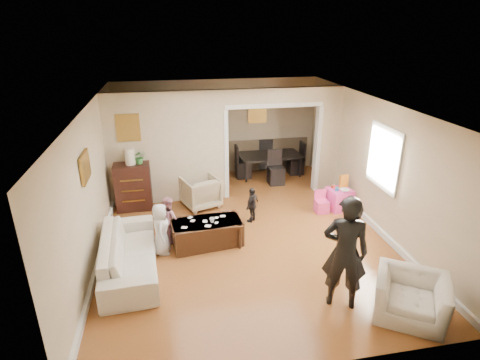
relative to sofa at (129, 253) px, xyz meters
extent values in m
plane|color=#A95D2B|center=(2.14, 0.97, -0.33)|extent=(7.00, 7.00, 0.00)
cube|color=#C8B493|center=(0.77, 2.77, 0.97)|extent=(2.75, 0.18, 2.60)
cube|color=#C8B493|center=(4.62, 2.77, 0.97)|extent=(0.55, 0.18, 2.60)
cube|color=#C8B493|center=(3.24, 2.77, 2.10)|extent=(2.22, 0.18, 0.35)
cube|color=white|center=(4.87, 0.57, 1.22)|extent=(0.03, 0.95, 1.10)
cube|color=brown|center=(-0.06, 2.67, 1.52)|extent=(0.45, 0.03, 0.55)
cube|color=brown|center=(-0.57, 0.37, 1.47)|extent=(0.03, 0.55, 0.40)
cube|color=brown|center=(3.24, 4.41, 1.37)|extent=(0.45, 0.03, 0.55)
imported|color=beige|center=(0.00, 0.00, 0.00)|extent=(1.01, 2.30, 0.66)
imported|color=tan|center=(1.43, 2.31, 0.03)|extent=(0.98, 0.99, 0.71)
imported|color=beige|center=(4.06, -1.92, -0.01)|extent=(1.28, 1.25, 0.63)
cube|color=black|center=(-0.07, 2.46, 0.21)|extent=(0.78, 0.44, 1.08)
cylinder|color=beige|center=(-0.07, 2.46, 0.93)|extent=(0.22, 0.22, 0.36)
imported|color=#367132|center=(0.13, 2.46, 0.90)|extent=(0.28, 0.24, 0.31)
cube|color=#361D11|center=(1.39, 0.60, -0.09)|extent=(1.37, 0.82, 0.49)
imported|color=silver|center=(1.49, 0.55, 0.20)|extent=(0.11, 0.11, 0.09)
cube|color=#F841A8|center=(4.52, 1.58, -0.09)|extent=(0.56, 0.56, 0.48)
cube|color=yellow|center=(4.64, 1.68, 0.30)|extent=(0.21, 0.10, 0.30)
cylinder|color=teal|center=(4.42, 1.53, 0.19)|extent=(0.08, 0.08, 0.08)
cube|color=red|center=(4.40, 1.70, 0.17)|extent=(0.10, 0.09, 0.05)
imported|color=white|center=(4.57, 1.46, 0.17)|extent=(0.23, 0.23, 0.05)
imported|color=black|center=(3.51, 3.95, -0.03)|extent=(1.76, 1.05, 0.60)
imported|color=black|center=(3.18, -1.49, 0.57)|extent=(0.77, 0.65, 1.79)
imported|color=silver|center=(0.54, 0.45, 0.16)|extent=(0.33, 0.49, 0.98)
imported|color=#C77C89|center=(0.69, 0.90, 0.13)|extent=(0.52, 0.56, 0.92)
imported|color=black|center=(2.44, 1.35, 0.06)|extent=(0.45, 0.47, 0.78)
cube|color=white|center=(1.40, 0.42, 0.16)|extent=(0.14, 0.12, 0.00)
cube|color=white|center=(1.14, 0.67, 0.16)|extent=(0.11, 0.11, 0.00)
cube|color=white|center=(0.96, 0.44, 0.16)|extent=(0.12, 0.11, 0.00)
cube|color=white|center=(1.59, 0.71, 0.16)|extent=(0.10, 0.10, 0.00)
cube|color=white|center=(1.57, 0.51, 0.16)|extent=(0.08, 0.09, 0.00)
cube|color=white|center=(1.10, 0.82, 0.16)|extent=(0.11, 0.11, 0.00)
cube|color=white|center=(1.36, 0.61, 0.16)|extent=(0.09, 0.11, 0.00)
cube|color=white|center=(1.72, 0.76, 0.16)|extent=(0.10, 0.08, 0.00)
camera|label=1|loc=(0.80, -5.93, 3.63)|focal=29.14mm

